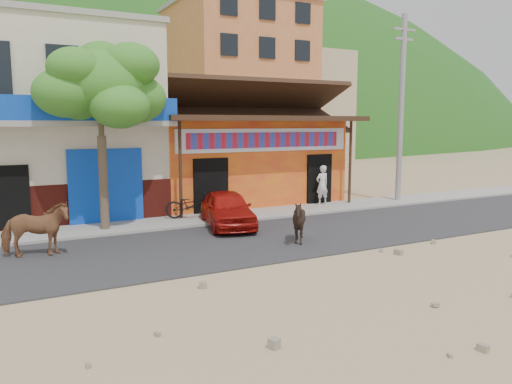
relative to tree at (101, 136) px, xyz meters
The scene contains 15 objects.
ground 8.03m from the tree, 51.58° to the right, with size 120.00×120.00×0.00m, color #9E825B.
road 6.45m from the tree, 35.66° to the right, with size 60.00×5.00×0.04m, color #28282B.
sidewalk 5.53m from the tree, ahead, with size 60.00×2.00×0.12m, color gray.
dance_club 7.93m from the tree, 32.47° to the left, with size 8.00×6.00×3.60m, color orange.
cafe_building 4.31m from the tree, 102.09° to the left, with size 7.00×6.00×7.00m, color beige.
apartment_front 22.90m from the tree, 53.23° to the left, with size 9.00×9.00×12.00m, color #CC723F.
apartment_rear 33.17m from the tree, 46.96° to the left, with size 8.00×8.00×10.00m, color tan.
hillside 64.97m from the tree, 85.90° to the left, with size 100.00×40.00×24.00m, color #194C14.
tree is the anchor object (origin of this frame).
utility_pole 12.84m from the tree, ahead, with size 0.24×0.24×8.00m, color gray.
cow_tan 4.02m from the tree, 133.11° to the right, with size 0.78×1.71×1.44m, color #905C39.
cow_dark 6.81m from the tree, 42.66° to the right, with size 1.02×1.15×1.27m, color black.
red_car 4.69m from the tree, 17.51° to the right, with size 1.45×3.61×1.23m, color #9F100B.
scooter 4.01m from the tree, ahead, with size 0.65×1.85×0.97m, color black.
pedestrian 9.39m from the tree, ahead, with size 0.60×0.39×1.64m, color silver.
Camera 1 is at (-7.69, -10.50, 3.51)m, focal length 35.00 mm.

